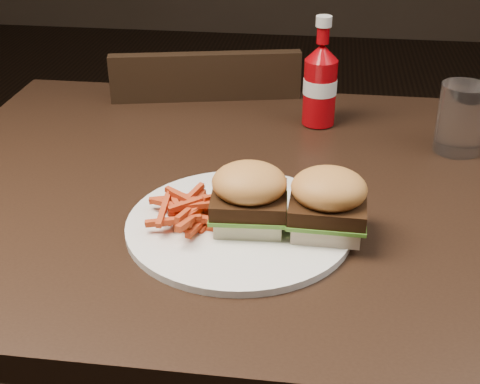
# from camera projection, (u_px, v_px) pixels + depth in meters

# --- Properties ---
(dining_table) EXTENTS (1.20, 0.80, 0.04)m
(dining_table) POSITION_uv_depth(u_px,v_px,m) (311.00, 199.00, 1.00)
(dining_table) COLOR black
(dining_table) RESTS_ON ground
(chair_far) EXTENTS (0.46, 0.46, 0.04)m
(chair_far) POSITION_uv_depth(u_px,v_px,m) (207.00, 198.00, 1.61)
(chair_far) COLOR black
(chair_far) RESTS_ON ground
(plate) EXTENTS (0.30, 0.30, 0.01)m
(plate) POSITION_uv_depth(u_px,v_px,m) (239.00, 225.00, 0.89)
(plate) COLOR white
(plate) RESTS_ON dining_table
(sandwich_half_a) EXTENTS (0.09, 0.09, 0.02)m
(sandwich_half_a) POSITION_uv_depth(u_px,v_px,m) (249.00, 217.00, 0.87)
(sandwich_half_a) COLOR beige
(sandwich_half_a) RESTS_ON plate
(sandwich_half_b) EXTENTS (0.09, 0.08, 0.02)m
(sandwich_half_b) POSITION_uv_depth(u_px,v_px,m) (326.00, 223.00, 0.86)
(sandwich_half_b) COLOR beige
(sandwich_half_b) RESTS_ON plate
(fries_pile) EXTENTS (0.13, 0.13, 0.04)m
(fries_pile) POSITION_uv_depth(u_px,v_px,m) (192.00, 205.00, 0.88)
(fries_pile) COLOR #B2350C
(fries_pile) RESTS_ON plate
(ketchup_bottle) EXTENTS (0.07, 0.07, 0.12)m
(ketchup_bottle) POSITION_uv_depth(u_px,v_px,m) (320.00, 92.00, 1.17)
(ketchup_bottle) COLOR #9C040A
(ketchup_bottle) RESTS_ON dining_table
(tumbler) EXTENTS (0.09, 0.09, 0.12)m
(tumbler) POSITION_uv_depth(u_px,v_px,m) (460.00, 119.00, 1.07)
(tumbler) COLOR white
(tumbler) RESTS_ON dining_table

